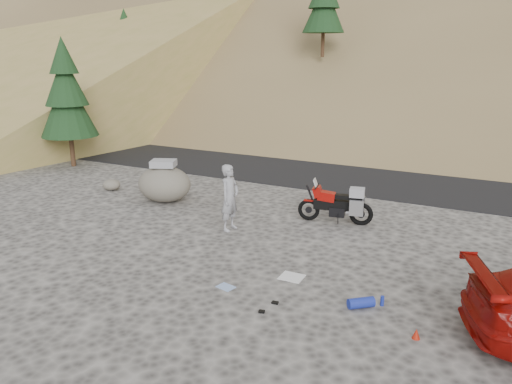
% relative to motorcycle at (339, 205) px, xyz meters
% --- Properties ---
extents(ground, '(140.00, 140.00, 0.00)m').
position_rel_motorcycle_xyz_m(ground, '(-0.71, -2.80, -0.52)').
color(ground, '#3E3C39').
rests_on(ground, ground).
extents(road, '(120.00, 7.00, 0.05)m').
position_rel_motorcycle_xyz_m(road, '(-0.71, 6.20, -0.52)').
color(road, black).
rests_on(road, ground).
extents(conifer_verge, '(2.20, 2.20, 5.04)m').
position_rel_motorcycle_xyz_m(conifer_verge, '(-11.71, 1.70, 2.37)').
color(conifer_verge, '#342413').
rests_on(conifer_verge, ground).
extents(motorcycle, '(2.02, 0.83, 1.21)m').
position_rel_motorcycle_xyz_m(motorcycle, '(0.00, 0.00, 0.00)').
color(motorcycle, black).
rests_on(motorcycle, ground).
extents(man, '(0.46, 0.66, 1.74)m').
position_rel_motorcycle_xyz_m(man, '(-2.33, -1.80, -0.52)').
color(man, '#97979D').
rests_on(man, ground).
extents(boulder, '(1.92, 1.72, 1.28)m').
position_rel_motorcycle_xyz_m(boulder, '(-5.42, -0.52, 0.04)').
color(boulder, '#555249').
rests_on(boulder, ground).
extents(small_rock, '(0.72, 0.68, 0.36)m').
position_rel_motorcycle_xyz_m(small_rock, '(-7.80, -0.31, -0.34)').
color(small_rock, '#555249').
rests_on(small_rock, ground).
extents(gear_white_cloth, '(0.49, 0.44, 0.02)m').
position_rel_motorcycle_xyz_m(gear_white_cloth, '(0.24, -3.69, -0.51)').
color(gear_white_cloth, white).
rests_on(gear_white_cloth, ground).
extents(gear_blue_mat, '(0.50, 0.46, 0.19)m').
position_rel_motorcycle_xyz_m(gear_blue_mat, '(1.86, -4.27, -0.42)').
color(gear_blue_mat, '#192999').
rests_on(gear_blue_mat, ground).
extents(gear_bottle, '(0.07, 0.07, 0.19)m').
position_rel_motorcycle_xyz_m(gear_bottle, '(2.18, -4.01, -0.42)').
color(gear_bottle, '#192999').
rests_on(gear_bottle, ground).
extents(gear_funnel, '(0.14, 0.14, 0.17)m').
position_rel_motorcycle_xyz_m(gear_funnel, '(2.94, -4.85, -0.43)').
color(gear_funnel, '#AF1E0B').
rests_on(gear_funnel, ground).
extents(gear_glove_a, '(0.13, 0.10, 0.03)m').
position_rel_motorcycle_xyz_m(gear_glove_a, '(0.40, -4.85, -0.50)').
color(gear_glove_a, black).
rests_on(gear_glove_a, ground).
extents(gear_glove_b, '(0.13, 0.11, 0.04)m').
position_rel_motorcycle_xyz_m(gear_glove_b, '(0.33, -5.25, -0.50)').
color(gear_glove_b, black).
rests_on(gear_glove_b, ground).
extents(gear_blue_cloth, '(0.38, 0.31, 0.01)m').
position_rel_motorcycle_xyz_m(gear_blue_cloth, '(-0.74, -4.70, -0.51)').
color(gear_blue_cloth, '#90ADDF').
rests_on(gear_blue_cloth, ground).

